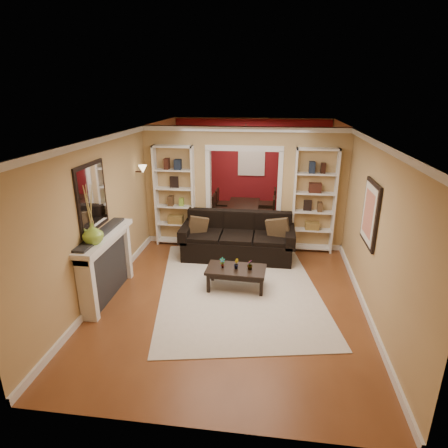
# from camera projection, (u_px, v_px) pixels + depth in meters

# --- Properties ---
(floor) EXTENTS (8.00, 8.00, 0.00)m
(floor) POSITION_uv_depth(u_px,v_px,m) (238.00, 266.00, 7.73)
(floor) COLOR brown
(floor) RESTS_ON ground
(ceiling) EXTENTS (8.00, 8.00, 0.00)m
(ceiling) POSITION_uv_depth(u_px,v_px,m) (240.00, 132.00, 6.83)
(ceiling) COLOR white
(ceiling) RESTS_ON ground
(wall_back) EXTENTS (8.00, 0.00, 8.00)m
(wall_back) POSITION_uv_depth(u_px,v_px,m) (251.00, 165.00, 11.01)
(wall_back) COLOR tan
(wall_back) RESTS_ON ground
(wall_front) EXTENTS (8.00, 0.00, 8.00)m
(wall_front) POSITION_uv_depth(u_px,v_px,m) (198.00, 321.00, 3.54)
(wall_front) COLOR tan
(wall_front) RESTS_ON ground
(wall_left) EXTENTS (0.00, 8.00, 8.00)m
(wall_left) POSITION_uv_depth(u_px,v_px,m) (128.00, 199.00, 7.56)
(wall_left) COLOR tan
(wall_left) RESTS_ON ground
(wall_right) EXTENTS (0.00, 8.00, 8.00)m
(wall_right) POSITION_uv_depth(u_px,v_px,m) (358.00, 208.00, 7.00)
(wall_right) COLOR tan
(wall_right) RESTS_ON ground
(partition_wall) EXTENTS (4.50, 0.15, 2.70)m
(partition_wall) POSITION_uv_depth(u_px,v_px,m) (244.00, 188.00, 8.40)
(partition_wall) COLOR tan
(partition_wall) RESTS_ON floor
(red_back_panel) EXTENTS (4.44, 0.04, 2.64)m
(red_back_panel) POSITION_uv_depth(u_px,v_px,m) (251.00, 166.00, 11.00)
(red_back_panel) COLOR maroon
(red_back_panel) RESTS_ON floor
(dining_window) EXTENTS (0.78, 0.03, 0.98)m
(dining_window) POSITION_uv_depth(u_px,v_px,m) (251.00, 159.00, 10.88)
(dining_window) COLOR #8CA5CC
(dining_window) RESTS_ON wall_back
(area_rug) EXTENTS (3.48, 4.37, 0.01)m
(area_rug) POSITION_uv_depth(u_px,v_px,m) (238.00, 286.00, 6.91)
(area_rug) COLOR beige
(area_rug) RESTS_ON floor
(sofa) EXTENTS (2.40, 1.04, 0.94)m
(sofa) POSITION_uv_depth(u_px,v_px,m) (238.00, 237.00, 8.00)
(sofa) COLOR black
(sofa) RESTS_ON floor
(pillow_left) EXTENTS (0.42, 0.24, 0.40)m
(pillow_left) POSITION_uv_depth(u_px,v_px,m) (198.00, 227.00, 8.02)
(pillow_left) COLOR brown
(pillow_left) RESTS_ON sofa
(pillow_right) EXTENTS (0.48, 0.22, 0.47)m
(pillow_right) POSITION_uv_depth(u_px,v_px,m) (278.00, 229.00, 7.80)
(pillow_right) COLOR brown
(pillow_right) RESTS_ON sofa
(coffee_table) EXTENTS (1.08, 0.62, 0.40)m
(coffee_table) POSITION_uv_depth(u_px,v_px,m) (236.00, 278.00, 6.79)
(coffee_table) COLOR black
(coffee_table) RESTS_ON floor
(plant_left) EXTENTS (0.12, 0.10, 0.19)m
(plant_left) POSITION_uv_depth(u_px,v_px,m) (222.00, 263.00, 6.72)
(plant_left) COLOR #336626
(plant_left) RESTS_ON coffee_table
(plant_center) EXTENTS (0.10, 0.11, 0.18)m
(plant_center) POSITION_uv_depth(u_px,v_px,m) (236.00, 264.00, 6.69)
(plant_center) COLOR #336626
(plant_center) RESTS_ON coffee_table
(plant_right) EXTENTS (0.12, 0.12, 0.18)m
(plant_right) POSITION_uv_depth(u_px,v_px,m) (250.00, 265.00, 6.66)
(plant_right) COLOR #336626
(plant_right) RESTS_ON coffee_table
(bookshelf_left) EXTENTS (0.90, 0.30, 2.30)m
(bookshelf_left) POSITION_uv_depth(u_px,v_px,m) (175.00, 196.00, 8.50)
(bookshelf_left) COLOR white
(bookshelf_left) RESTS_ON floor
(bookshelf_right) EXTENTS (0.90, 0.30, 2.30)m
(bookshelf_right) POSITION_uv_depth(u_px,v_px,m) (314.00, 201.00, 8.11)
(bookshelf_right) COLOR white
(bookshelf_right) RESTS_ON floor
(fireplace) EXTENTS (0.32, 1.70, 1.16)m
(fireplace) POSITION_uv_depth(u_px,v_px,m) (108.00, 266.00, 6.39)
(fireplace) COLOR white
(fireplace) RESTS_ON floor
(vase) EXTENTS (0.37, 0.37, 0.34)m
(vase) POSITION_uv_depth(u_px,v_px,m) (93.00, 233.00, 5.79)
(vase) COLOR #86B53A
(vase) RESTS_ON fireplace
(mirror) EXTENTS (0.03, 0.95, 1.10)m
(mirror) POSITION_uv_depth(u_px,v_px,m) (92.00, 197.00, 6.00)
(mirror) COLOR silver
(mirror) RESTS_ON wall_left
(wall_sconce) EXTENTS (0.18, 0.18, 0.22)m
(wall_sconce) POSITION_uv_depth(u_px,v_px,m) (140.00, 170.00, 7.90)
(wall_sconce) COLOR #FFE0A5
(wall_sconce) RESTS_ON wall_left
(framed_art) EXTENTS (0.04, 0.85, 1.05)m
(framed_art) POSITION_uv_depth(u_px,v_px,m) (370.00, 214.00, 6.00)
(framed_art) COLOR black
(framed_art) RESTS_ON wall_right
(dining_table) EXTENTS (1.49, 0.83, 0.53)m
(dining_table) POSITION_uv_depth(u_px,v_px,m) (244.00, 214.00, 10.15)
(dining_table) COLOR black
(dining_table) RESTS_ON floor
(dining_chair_nw) EXTENTS (0.53, 0.53, 0.88)m
(dining_chair_nw) POSITION_uv_depth(u_px,v_px,m) (223.00, 210.00, 9.88)
(dining_chair_nw) COLOR black
(dining_chair_nw) RESTS_ON floor
(dining_chair_ne) EXTENTS (0.54, 0.54, 0.86)m
(dining_chair_ne) POSITION_uv_depth(u_px,v_px,m) (264.00, 212.00, 9.74)
(dining_chair_ne) COLOR black
(dining_chair_ne) RESTS_ON floor
(dining_chair_sw) EXTENTS (0.52, 0.52, 0.87)m
(dining_chair_sw) POSITION_uv_depth(u_px,v_px,m) (226.00, 204.00, 10.44)
(dining_chair_sw) COLOR black
(dining_chair_sw) RESTS_ON floor
(dining_chair_se) EXTENTS (0.49, 0.49, 0.95)m
(dining_chair_se) POSITION_uv_depth(u_px,v_px,m) (265.00, 204.00, 10.29)
(dining_chair_se) COLOR black
(dining_chair_se) RESTS_ON floor
(chandelier) EXTENTS (0.50, 0.50, 0.30)m
(chandelier) POSITION_uv_depth(u_px,v_px,m) (249.00, 149.00, 9.58)
(chandelier) COLOR #311C16
(chandelier) RESTS_ON ceiling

